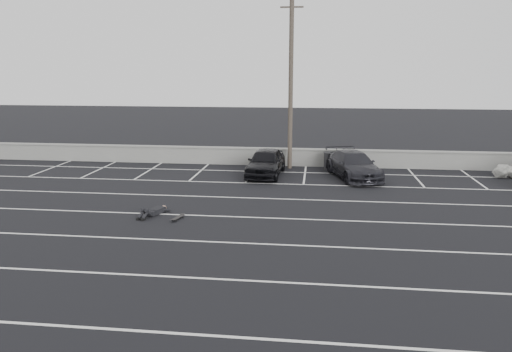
# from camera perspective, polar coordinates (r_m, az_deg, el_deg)

# --- Properties ---
(ground) EXTENTS (120.00, 120.00, 0.00)m
(ground) POSITION_cam_1_polar(r_m,az_deg,el_deg) (16.94, 1.13, -7.80)
(ground) COLOR black
(ground) RESTS_ON ground
(seawall) EXTENTS (50.00, 0.45, 1.06)m
(seawall) POSITION_cam_1_polar(r_m,az_deg,el_deg) (30.34, 3.86, 2.22)
(seawall) COLOR gray
(seawall) RESTS_ON ground
(stall_lines) EXTENTS (36.00, 20.05, 0.01)m
(stall_lines) POSITION_cam_1_polar(r_m,az_deg,el_deg) (21.13, 2.14, -3.71)
(stall_lines) COLOR silver
(stall_lines) RESTS_ON ground
(car_left) EXTENTS (2.08, 4.53, 1.51)m
(car_left) POSITION_cam_1_polar(r_m,az_deg,el_deg) (27.39, 1.13, 1.59)
(car_left) COLOR black
(car_left) RESTS_ON ground
(car_right) EXTENTS (3.28, 5.23, 1.41)m
(car_right) POSITION_cam_1_polar(r_m,az_deg,el_deg) (27.33, 11.07, 1.25)
(car_right) COLOR black
(car_right) RESTS_ON ground
(utility_pole) EXTENTS (1.30, 0.26, 9.78)m
(utility_pole) POSITION_cam_1_polar(r_m,az_deg,el_deg) (29.10, 4.00, 10.51)
(utility_pole) COLOR #4C4238
(utility_pole) RESTS_ON ground
(trash_bin) EXTENTS (0.71, 0.71, 1.03)m
(trash_bin) POSITION_cam_1_polar(r_m,az_deg,el_deg) (29.35, 8.35, 1.73)
(trash_bin) COLOR #232326
(trash_bin) RESTS_ON ground
(person) EXTENTS (2.19, 2.71, 0.44)m
(person) POSITION_cam_1_polar(r_m,az_deg,el_deg) (20.75, -11.24, -3.63)
(person) COLOR black
(person) RESTS_ON ground
(skateboard) EXTENTS (0.36, 0.77, 0.09)m
(skateboard) POSITION_cam_1_polar(r_m,az_deg,el_deg) (19.84, -8.94, -4.72)
(skateboard) COLOR black
(skateboard) RESTS_ON ground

